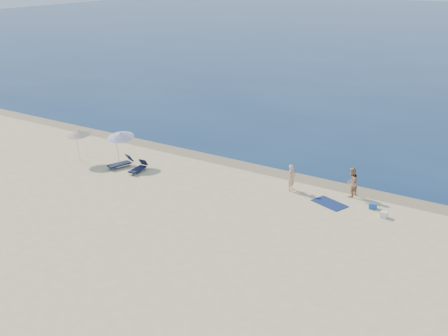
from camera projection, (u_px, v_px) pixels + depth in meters
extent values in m
cube|color=#847254|center=(283.00, 174.00, 35.31)|extent=(240.00, 1.60, 0.00)
imported|color=#DFA87D|center=(292.00, 178.00, 32.55)|extent=(0.40, 0.59, 1.57)
imported|color=tan|center=(352.00, 182.00, 31.71)|extent=(0.80, 0.94, 1.71)
cube|color=#0E1B49|center=(329.00, 203.00, 31.02)|extent=(2.17, 1.65, 0.03)
cube|color=white|center=(384.00, 215.00, 29.34)|extent=(0.38, 0.33, 0.31)
cube|color=#1E5AA5|center=(373.00, 206.00, 30.39)|extent=(0.51, 0.44, 0.30)
cylinder|color=silver|center=(118.00, 151.00, 36.50)|extent=(0.14, 0.40, 2.01)
cone|color=white|center=(120.00, 135.00, 36.44)|extent=(2.16, 2.17, 0.62)
sphere|color=silver|center=(120.00, 132.00, 36.37)|extent=(0.06, 0.06, 0.06)
cylinder|color=silver|center=(78.00, 148.00, 37.20)|extent=(0.10, 0.23, 2.00)
cone|color=beige|center=(79.00, 133.00, 37.00)|extent=(2.09, 2.10, 0.47)
sphere|color=silver|center=(78.00, 130.00, 36.94)|extent=(0.06, 0.06, 0.06)
cube|color=#131734|center=(137.00, 169.00, 35.51)|extent=(0.64, 1.40, 0.09)
cube|color=#131734|center=(143.00, 162.00, 35.99)|extent=(0.53, 0.38, 0.44)
cylinder|color=#A5A5AD|center=(140.00, 171.00, 35.46)|extent=(0.03, 0.03, 0.20)
cube|color=#151C3A|center=(119.00, 164.00, 36.30)|extent=(1.00, 1.62, 0.10)
cube|color=#151C3A|center=(129.00, 158.00, 36.65)|extent=(0.64, 0.52, 0.49)
cylinder|color=#A5A5AD|center=(121.00, 167.00, 36.17)|extent=(0.03, 0.03, 0.22)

